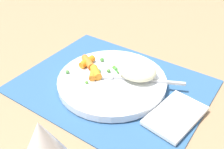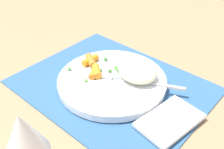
# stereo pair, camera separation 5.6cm
# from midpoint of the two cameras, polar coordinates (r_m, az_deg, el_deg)

# --- Properties ---
(ground_plane) EXTENTS (2.40, 2.40, 0.00)m
(ground_plane) POSITION_cam_midpoint_polar(r_m,az_deg,el_deg) (0.60, 2.68, -2.60)
(ground_plane) COLOR #997551
(placemat) EXTENTS (0.40, 0.32, 0.01)m
(placemat) POSITION_cam_midpoint_polar(r_m,az_deg,el_deg) (0.60, 2.69, -2.38)
(placemat) COLOR #2D5684
(placemat) RESTS_ON ground_plane
(plate) EXTENTS (0.24, 0.24, 0.02)m
(plate) POSITION_cam_midpoint_polar(r_m,az_deg,el_deg) (0.59, 2.72, -1.52)
(plate) COLOR white
(plate) RESTS_ON placemat
(rice_mound) EXTENTS (0.09, 0.07, 0.04)m
(rice_mound) POSITION_cam_midpoint_polar(r_m,az_deg,el_deg) (0.58, 8.15, 0.55)
(rice_mound) COLOR beige
(rice_mound) RESTS_ON plate
(carrot_portion) EXTENTS (0.09, 0.07, 0.02)m
(carrot_portion) POSITION_cam_midpoint_polar(r_m,az_deg,el_deg) (0.61, -1.51, 1.83)
(carrot_portion) COLOR orange
(carrot_portion) RESTS_ON plate
(pea_scatter) EXTENTS (0.10, 0.10, 0.01)m
(pea_scatter) POSITION_cam_midpoint_polar(r_m,az_deg,el_deg) (0.61, 0.19, 1.44)
(pea_scatter) COLOR #54A232
(pea_scatter) RESTS_ON plate
(fork) EXTENTS (0.19, 0.10, 0.01)m
(fork) POSITION_cam_midpoint_polar(r_m,az_deg,el_deg) (0.58, 6.28, -1.23)
(fork) COLOR #B8B8B8
(fork) RESTS_ON plate
(wine_glass) EXTENTS (0.07, 0.07, 0.14)m
(wine_glass) POSITION_cam_midpoint_polar(r_m,az_deg,el_deg) (0.38, -14.17, -13.25)
(wine_glass) COLOR silver
(wine_glass) RESTS_ON ground_plane
(napkin) EXTENTS (0.09, 0.13, 0.01)m
(napkin) POSITION_cam_midpoint_polar(r_m,az_deg,el_deg) (0.52, 15.31, -9.57)
(napkin) COLOR white
(napkin) RESTS_ON placemat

